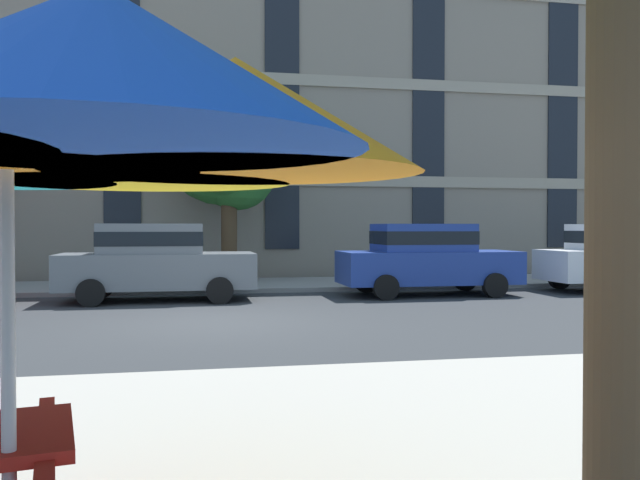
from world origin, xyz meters
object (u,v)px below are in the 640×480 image
sedan_gray (156,260)px  patio_umbrella (6,106)px  sedan_blue (426,257)px  street_tree_middle (222,156)px

sedan_gray → patio_umbrella: (0.01, -12.70, 1.26)m
sedan_blue → street_tree_middle: size_ratio=0.79×
sedan_gray → sedan_blue: same height
sedan_blue → patio_umbrella: 14.34m
sedan_gray → street_tree_middle: street_tree_middle is taller
sedan_gray → patio_umbrella: 12.76m
patio_umbrella → street_tree_middle: bearing=84.1°
sedan_blue → street_tree_middle: 6.71m
sedan_blue → street_tree_middle: (-4.87, 3.68, 2.80)m
sedan_blue → street_tree_middle: street_tree_middle is taller
street_tree_middle → sedan_blue: bearing=-37.1°
sedan_blue → patio_umbrella: bearing=-117.3°
sedan_gray → patio_umbrella: bearing=-90.0°
sedan_gray → street_tree_middle: (1.69, 3.68, 2.80)m
sedan_gray → street_tree_middle: bearing=65.3°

